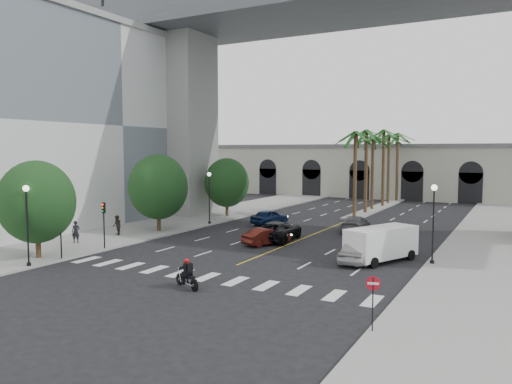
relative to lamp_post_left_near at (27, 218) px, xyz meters
name	(u,v)px	position (x,y,z in m)	size (l,w,h in m)	color
ground	(220,272)	(11.40, 5.00, -3.22)	(140.00, 140.00, 0.00)	black
sidewalk_left	(175,223)	(-3.60, 20.00, -3.15)	(8.00, 100.00, 0.15)	gray
sidewalk_right	(498,251)	(26.40, 20.00, -3.15)	(8.00, 100.00, 0.15)	gray
median	(377,208)	(11.40, 43.00, -3.12)	(2.00, 24.00, 0.20)	gray
building_left	(67,125)	(-15.60, 17.00, 7.09)	(16.50, 32.50, 20.60)	silver
pier_building	(406,171)	(11.40, 60.00, 1.04)	(71.00, 10.50, 8.50)	#B7B5A4
bridge	(374,35)	(14.82, 27.00, 15.29)	(75.00, 13.00, 26.00)	gray
palm_a	(356,136)	(11.40, 33.00, 5.88)	(3.20, 3.20, 10.30)	#47331E
palm_b	(367,135)	(11.50, 37.00, 6.15)	(3.20, 3.20, 10.60)	#47331E
palm_c	(373,139)	(11.20, 41.00, 5.69)	(3.20, 3.20, 10.10)	#47331E
palm_d	(384,134)	(11.55, 45.00, 6.43)	(3.20, 3.20, 10.90)	#47331E
palm_e	(389,138)	(11.30, 49.00, 5.97)	(3.20, 3.20, 10.40)	#47331E
palm_f	(398,137)	(11.60, 53.00, 6.24)	(3.20, 3.20, 10.70)	#47331E
street_tree_near	(37,202)	(-1.60, 2.00, 0.80)	(5.20, 5.20, 6.89)	#382616
street_tree_mid	(158,187)	(-1.60, 15.00, 0.99)	(5.44, 5.44, 7.21)	#382616
street_tree_far	(227,183)	(-1.60, 27.00, 0.68)	(5.04, 5.04, 6.68)	#382616
lamp_post_left_near	(27,218)	(0.00, 0.00, 0.00)	(0.40, 0.40, 5.35)	black
lamp_post_left_far	(209,193)	(0.00, 21.00, 0.00)	(0.40, 0.40, 5.35)	black
lamp_post_right	(433,217)	(22.80, 13.00, 0.00)	(0.40, 0.40, 5.35)	black
traffic_signal_near	(60,224)	(0.10, 2.50, -0.71)	(0.25, 0.18, 3.65)	black
traffic_signal_far	(104,217)	(0.10, 6.50, -0.71)	(0.25, 0.18, 3.65)	black
motorcycle_rider	(188,275)	(11.83, 0.97, -2.47)	(2.13, 1.06, 1.65)	black
car_a	(357,250)	(18.15, 11.66, -2.41)	(1.92, 4.77, 1.62)	#A9A8AD
car_b	(266,237)	(9.90, 14.26, -2.55)	(1.42, 4.07, 1.34)	#47140E
car_c	(278,231)	(9.90, 16.50, -2.41)	(2.70, 5.85, 1.63)	black
car_d	(355,224)	(14.35, 23.62, -2.46)	(2.13, 5.23, 1.52)	#57565B
car_e	(270,217)	(5.15, 24.33, -2.46)	(1.80, 4.47, 1.52)	#0E1F45
cargo_van	(381,243)	(19.51, 12.59, -1.92)	(4.15, 5.85, 2.34)	white
pedestrian_a	(76,232)	(-3.63, 7.12, -2.19)	(0.64, 0.42, 1.77)	black
pedestrian_b	(117,225)	(-3.30, 11.39, -2.20)	(0.85, 0.66, 1.74)	black
do_not_enter_sign	(373,292)	(22.62, -1.04, -1.44)	(0.58, 0.19, 2.45)	black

